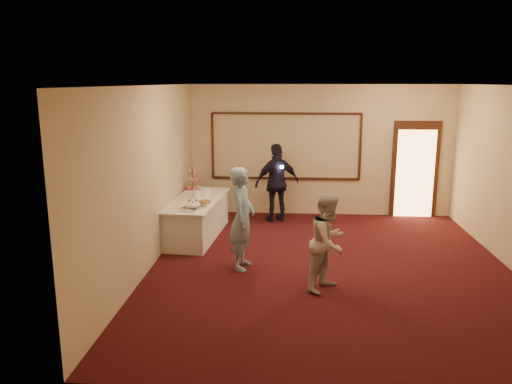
% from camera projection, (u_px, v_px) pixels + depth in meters
% --- Properties ---
extents(floor, '(7.00, 7.00, 0.00)m').
position_uv_depth(floor, '(330.00, 268.00, 8.38)').
color(floor, black).
rests_on(floor, ground).
extents(room_walls, '(6.04, 7.04, 3.02)m').
position_uv_depth(room_walls, '(334.00, 148.00, 7.94)').
color(room_walls, beige).
rests_on(room_walls, floor).
extents(wall_molding, '(3.45, 0.04, 1.55)m').
position_uv_depth(wall_molding, '(286.00, 146.00, 11.47)').
color(wall_molding, black).
rests_on(wall_molding, room_walls).
extents(doorway, '(1.05, 0.07, 2.20)m').
position_uv_depth(doorway, '(415.00, 170.00, 11.37)').
color(doorway, black).
rests_on(doorway, floor).
extents(buffet_table, '(1.09, 2.41, 0.77)m').
position_uv_depth(buffet_table, '(197.00, 218.00, 9.99)').
color(buffet_table, silver).
rests_on(buffet_table, floor).
extents(pavlova_tray, '(0.46, 0.53, 0.17)m').
position_uv_depth(pavlova_tray, '(193.00, 206.00, 9.07)').
color(pavlova_tray, silver).
rests_on(pavlova_tray, buffet_table).
extents(cupcake_stand, '(0.33, 0.33, 0.49)m').
position_uv_depth(cupcake_stand, '(193.00, 181.00, 10.81)').
color(cupcake_stand, '#BF375F').
rests_on(cupcake_stand, buffet_table).
extents(plate_stack_a, '(0.17, 0.17, 0.14)m').
position_uv_depth(plate_stack_a, '(197.00, 194.00, 10.01)').
color(plate_stack_a, white).
rests_on(plate_stack_a, buffet_table).
extents(plate_stack_b, '(0.20, 0.20, 0.17)m').
position_uv_depth(plate_stack_b, '(205.00, 192.00, 10.16)').
color(plate_stack_b, white).
rests_on(plate_stack_b, buffet_table).
extents(tart, '(0.27, 0.27, 0.06)m').
position_uv_depth(tart, '(205.00, 202.00, 9.54)').
color(tart, white).
rests_on(tart, buffet_table).
extents(man, '(0.48, 0.67, 1.71)m').
position_uv_depth(man, '(242.00, 218.00, 8.21)').
color(man, '#7FACCC').
rests_on(man, floor).
extents(woman, '(0.86, 0.91, 1.48)m').
position_uv_depth(woman, '(329.00, 242.00, 7.38)').
color(woman, beige).
rests_on(woman, floor).
extents(guest, '(1.11, 0.80, 1.74)m').
position_uv_depth(guest, '(277.00, 183.00, 10.99)').
color(guest, black).
rests_on(guest, floor).
extents(camera_flash, '(0.07, 0.04, 0.05)m').
position_uv_depth(camera_flash, '(282.00, 167.00, 10.70)').
color(camera_flash, white).
rests_on(camera_flash, guest).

